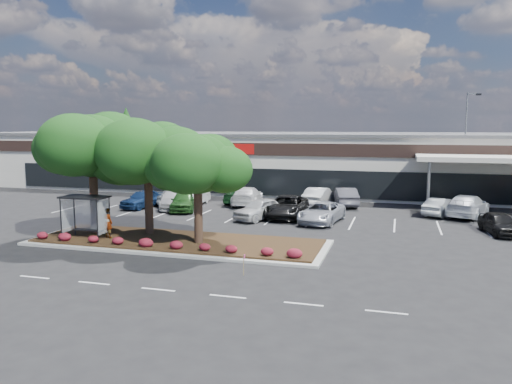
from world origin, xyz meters
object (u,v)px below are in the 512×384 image
(light_pole, at_px, (466,153))
(car_1, at_px, (173,199))
(car_0, at_px, (143,199))
(survey_stake, at_px, (244,262))

(light_pole, height_order, car_1, light_pole)
(light_pole, distance_m, car_0, 30.27)
(light_pole, relative_size, car_1, 1.88)
(light_pole, xyz_separation_m, car_0, (-27.29, -12.55, -3.74))
(car_1, bearing_deg, car_0, 165.82)
(light_pole, xyz_separation_m, car_1, (-24.66, -12.07, -3.73))
(light_pole, height_order, car_0, light_pole)
(light_pole, relative_size, survey_stake, 9.87)
(survey_stake, bearing_deg, light_pole, 66.04)
(survey_stake, relative_size, car_0, 0.23)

